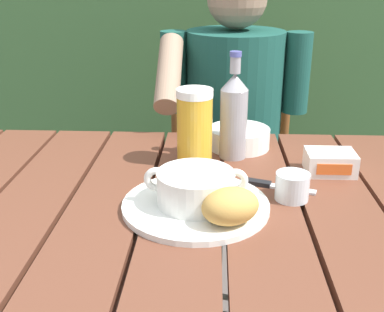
# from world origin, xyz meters

# --- Properties ---
(dining_table) EXTENTS (1.40, 0.85, 0.76)m
(dining_table) POSITION_xyz_m (0.00, 0.00, 0.66)
(dining_table) COLOR brown
(dining_table) RESTS_ON ground_plane
(hedge_backdrop) EXTENTS (3.17, 0.78, 2.35)m
(hedge_backdrop) POSITION_xyz_m (0.08, 1.66, 0.90)
(hedge_backdrop) COLOR #34572E
(hedge_backdrop) RESTS_ON ground_plane
(chair_near_diner) EXTENTS (0.48, 0.42, 0.95)m
(chair_near_diner) POSITION_xyz_m (0.12, 0.86, 0.48)
(chair_near_diner) COLOR brown
(chair_near_diner) RESTS_ON ground_plane
(person_eating) EXTENTS (0.48, 0.47, 1.22)m
(person_eating) POSITION_xyz_m (0.12, 0.66, 0.72)
(person_eating) COLOR #18473D
(person_eating) RESTS_ON ground_plane
(serving_plate) EXTENTS (0.29, 0.29, 0.01)m
(serving_plate) POSITION_xyz_m (0.02, -0.03, 0.76)
(serving_plate) COLOR white
(serving_plate) RESTS_ON dining_table
(soup_bowl) EXTENTS (0.20, 0.15, 0.07)m
(soup_bowl) POSITION_xyz_m (0.02, -0.03, 0.80)
(soup_bowl) COLOR white
(soup_bowl) RESTS_ON serving_plate
(bread_roll) EXTENTS (0.13, 0.12, 0.07)m
(bread_roll) POSITION_xyz_m (0.09, -0.11, 0.80)
(bread_roll) COLOR #C19144
(bread_roll) RESTS_ON serving_plate
(beer_glass) EXTENTS (0.09, 0.09, 0.18)m
(beer_glass) POSITION_xyz_m (0.01, 0.20, 0.85)
(beer_glass) COLOR gold
(beer_glass) RESTS_ON dining_table
(beer_bottle) EXTENTS (0.07, 0.07, 0.26)m
(beer_bottle) POSITION_xyz_m (0.10, 0.25, 0.87)
(beer_bottle) COLOR #969296
(beer_bottle) RESTS_ON dining_table
(water_glass_small) EXTENTS (0.07, 0.07, 0.06)m
(water_glass_small) POSITION_xyz_m (0.22, 0.02, 0.79)
(water_glass_small) COLOR silver
(water_glass_small) RESTS_ON dining_table
(butter_tub) EXTENTS (0.11, 0.08, 0.05)m
(butter_tub) POSITION_xyz_m (0.32, 0.16, 0.78)
(butter_tub) COLOR white
(butter_tub) RESTS_ON dining_table
(table_knife) EXTENTS (0.16, 0.07, 0.01)m
(table_knife) POSITION_xyz_m (0.18, 0.07, 0.76)
(table_knife) COLOR silver
(table_knife) RESTS_ON dining_table
(diner_bowl) EXTENTS (0.16, 0.16, 0.05)m
(diner_bowl) POSITION_xyz_m (0.12, 0.31, 0.78)
(diner_bowl) COLOR white
(diner_bowl) RESTS_ON dining_table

